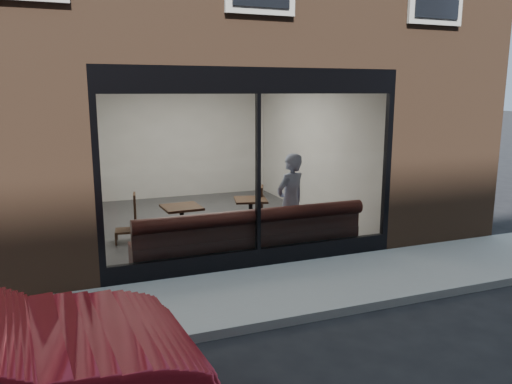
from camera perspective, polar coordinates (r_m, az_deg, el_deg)
name	(u,v)px	position (r m, az deg, el deg)	size (l,w,h in m)	color
ground	(316,317)	(6.61, 6.93, -14.04)	(120.00, 120.00, 0.00)	black
sidewalk_near	(284,289)	(7.43, 3.24, -10.97)	(40.00, 2.00, 0.01)	gray
kerb_near	(318,315)	(6.55, 7.15, -13.74)	(40.00, 0.10, 0.12)	gray
host_building_pier_left	(24,144)	(13.33, -25.01, 5.04)	(2.50, 12.00, 3.20)	brown
host_building_pier_right	(303,134)	(14.85, 5.36, 6.59)	(2.50, 12.00, 3.20)	brown
host_building_backfill	(157,130)	(16.54, -11.24, 6.91)	(5.00, 6.00, 3.20)	brown
cafe_floor	(209,222)	(11.00, -5.40, -3.46)	(6.00, 6.00, 0.00)	#2D2D30
cafe_ceiling	(206,74)	(10.64, -5.72, 13.28)	(6.00, 6.00, 0.00)	white
cafe_wall_back	(177,138)	(13.60, -8.99, 6.06)	(5.00, 5.00, 0.00)	beige
cafe_wall_left	(85,156)	(10.32, -19.01, 3.93)	(6.00, 6.00, 0.00)	beige
cafe_wall_right	(312,146)	(11.62, 6.39, 5.25)	(6.00, 6.00, 0.00)	beige
storefront_kick	(258,257)	(8.28, 0.23, -7.49)	(5.00, 0.10, 0.30)	black
storefront_header	(258,80)	(7.84, 0.24, 12.64)	(5.00, 0.10, 0.40)	black
storefront_mullion	(258,174)	(7.94, 0.24, 2.12)	(0.06, 0.10, 2.50)	black
storefront_glass	(259,174)	(7.91, 0.32, 2.08)	(4.80, 4.80, 0.00)	white
banquette	(249,246)	(8.61, -0.75, -6.21)	(4.00, 0.55, 0.45)	#3D1B16
person	(291,202)	(8.96, 3.97, -1.18)	(0.64, 0.42, 1.77)	#949FC4
cafe_table_left	(182,207)	(9.28, -8.51, -1.75)	(0.68, 0.68, 0.04)	black
cafe_table_right	(251,200)	(9.81, -0.62, -0.90)	(0.62, 0.62, 0.04)	black
cafe_chair_left	(126,231)	(9.81, -14.66, -4.29)	(0.39, 0.39, 0.04)	black
cafe_chair_right	(253,220)	(10.28, -0.38, -3.20)	(0.39, 0.39, 0.04)	black
wall_poster	(88,167)	(10.00, -18.63, 2.71)	(0.02, 0.67, 0.90)	white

